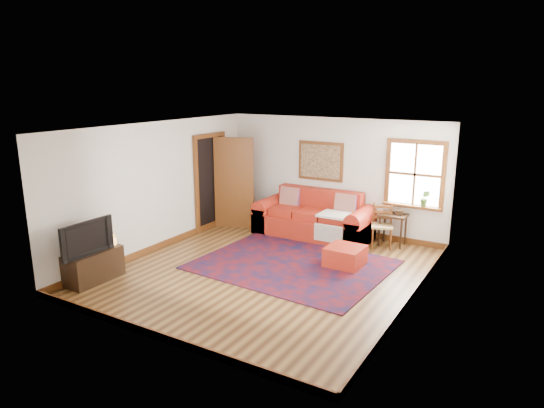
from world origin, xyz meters
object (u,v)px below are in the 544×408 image
Objects in this scene: red_leather_sofa at (314,221)px; media_cabinet at (94,266)px; side_table at (393,220)px; ladder_back_chair at (382,224)px; red_ottoman at (345,256)px.

media_cabinet is (-2.06, -4.11, -0.06)m from red_leather_sofa.
ladder_back_chair is (-0.17, -0.18, -0.06)m from side_table.
red_leather_sofa is 3.95× the size of red_ottoman.
red_leather_sofa is at bearing 134.63° from red_ottoman.
side_table is at bearing 49.29° from media_cabinet.
red_leather_sofa is 1.87m from red_ottoman.
red_leather_sofa reaches higher than side_table.
ladder_back_chair is (0.21, 1.38, 0.29)m from red_ottoman.
red_ottoman is at bearing -103.68° from side_table.
red_leather_sofa reaches higher than media_cabinet.
side_table is at bearing 7.07° from red_leather_sofa.
red_leather_sofa is 2.61× the size of media_cabinet.
red_ottoman is 4.33m from media_cabinet.
red_ottoman is 0.72× the size of ladder_back_chair.
red_leather_sofa is 4.60m from media_cabinet.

